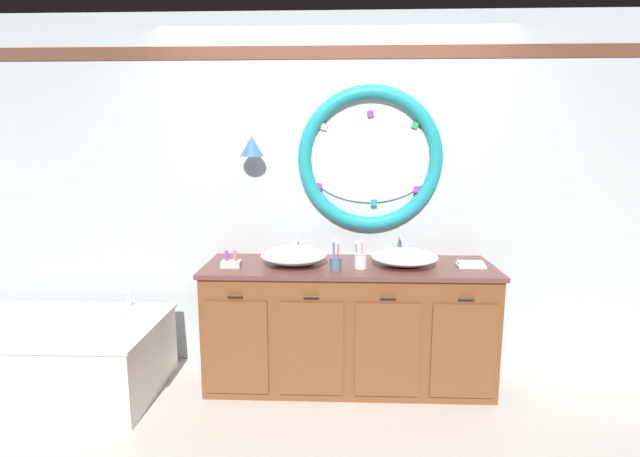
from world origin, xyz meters
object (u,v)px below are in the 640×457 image
object	(u,v)px
sink_basin_left	(294,256)
folded_hand_towel	(471,264)
bathtub	(53,351)
sink_basin_right	(405,257)
soap_dispenser	(358,252)
toothbrush_holder_left	(336,262)
toiletry_basket	(231,263)
toothbrush_holder_right	(360,260)

from	to	relation	value
sink_basin_left	folded_hand_towel	size ratio (longest dim) A/B	2.48
bathtub	sink_basin_right	world-z (taller)	sink_basin_right
soap_dispenser	toothbrush_holder_left	bearing A→B (deg)	-121.32
sink_basin_right	toiletry_basket	bearing A→B (deg)	-176.48
sink_basin_right	soap_dispenser	size ratio (longest dim) A/B	3.00
soap_dispenser	sink_basin_right	bearing A→B (deg)	-24.67
soap_dispenser	folded_hand_towel	distance (m)	0.78
toothbrush_holder_right	folded_hand_towel	size ratio (longest dim) A/B	1.08
toothbrush_holder_right	bathtub	bearing A→B (deg)	-175.49
toiletry_basket	sink_basin_right	bearing A→B (deg)	3.52
sink_basin_left	bathtub	bearing A→B (deg)	-171.84
bathtub	toiletry_basket	bearing A→B (deg)	7.59
soap_dispenser	toothbrush_holder_right	bearing A→B (deg)	-87.69
bathtub	sink_basin_left	world-z (taller)	sink_basin_left
soap_dispenser	sink_basin_left	bearing A→B (deg)	-162.18
toiletry_basket	soap_dispenser	bearing A→B (deg)	13.98
folded_hand_towel	toiletry_basket	size ratio (longest dim) A/B	1.40
toothbrush_holder_right	sink_basin_left	bearing A→B (deg)	171.40
toothbrush_holder_left	toiletry_basket	size ratio (longest dim) A/B	1.64
folded_hand_towel	bathtub	bearing A→B (deg)	-175.35
toothbrush_holder_left	soap_dispenser	world-z (taller)	toothbrush_holder_left
bathtub	folded_hand_towel	distance (m)	2.89
toothbrush_holder_right	toiletry_basket	bearing A→B (deg)	-179.75
folded_hand_towel	toiletry_basket	world-z (taller)	toiletry_basket
sink_basin_left	folded_hand_towel	xyz separation A→B (m)	(1.21, -0.00, -0.05)
sink_basin_left	soap_dispenser	distance (m)	0.47
soap_dispenser	toiletry_basket	bearing A→B (deg)	-166.02
toothbrush_holder_right	toothbrush_holder_left	bearing A→B (deg)	-164.03
toothbrush_holder_left	soap_dispenser	xyz separation A→B (m)	(0.16, 0.26, 0.01)
sink_basin_left	toothbrush_holder_left	xyz separation A→B (m)	(0.29, -0.12, -0.01)
sink_basin_left	toothbrush_holder_right	size ratio (longest dim) A/B	2.29
folded_hand_towel	toothbrush_holder_right	bearing A→B (deg)	-174.94
bathtub	sink_basin_right	bearing A→B (deg)	5.58
sink_basin_right	toothbrush_holder_left	world-z (taller)	toothbrush_holder_left
bathtub	folded_hand_towel	world-z (taller)	folded_hand_towel
sink_basin_right	toothbrush_holder_left	xyz separation A→B (m)	(-0.47, -0.12, -0.01)
sink_basin_left	toiletry_basket	world-z (taller)	sink_basin_left
toothbrush_holder_left	toothbrush_holder_right	xyz separation A→B (m)	(0.17, 0.05, 0.00)
toothbrush_holder_right	folded_hand_towel	xyz separation A→B (m)	(0.75, 0.07, -0.04)
folded_hand_towel	toiletry_basket	bearing A→B (deg)	-177.52
bathtub	sink_basin_right	distance (m)	2.46
toothbrush_holder_left	bathtub	bearing A→B (deg)	-176.52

